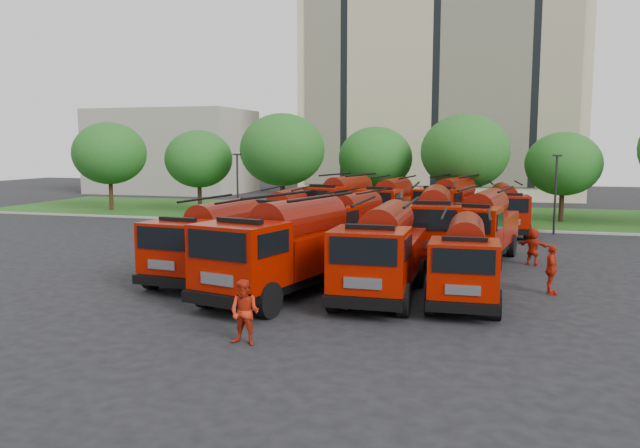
# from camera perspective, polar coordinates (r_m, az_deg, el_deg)

# --- Properties ---
(ground) EXTENTS (140.00, 140.00, 0.00)m
(ground) POSITION_cam_1_polar(r_m,az_deg,el_deg) (27.17, -2.38, -4.88)
(ground) COLOR black
(ground) RESTS_ON ground
(lawn) EXTENTS (70.00, 16.00, 0.12)m
(lawn) POSITION_cam_1_polar(r_m,az_deg,el_deg) (52.21, 6.53, 0.95)
(lawn) COLOR #1B4913
(lawn) RESTS_ON ground
(curb) EXTENTS (70.00, 0.30, 0.14)m
(curb) POSITION_cam_1_polar(r_m,az_deg,el_deg) (44.29, 4.84, -0.13)
(curb) COLOR gray
(curb) RESTS_ON ground
(apartment_building) EXTENTS (30.00, 14.18, 25.00)m
(apartment_building) POSITION_cam_1_polar(r_m,az_deg,el_deg) (73.77, 11.06, 12.34)
(apartment_building) COLOR beige
(apartment_building) RESTS_ON ground
(side_building) EXTENTS (18.00, 12.00, 10.00)m
(side_building) POSITION_cam_1_polar(r_m,az_deg,el_deg) (79.13, -13.26, 6.48)
(side_building) COLOR gray
(side_building) RESTS_ON ground
(tree_0) EXTENTS (6.30, 6.30, 7.70)m
(tree_0) POSITION_cam_1_polar(r_m,az_deg,el_deg) (57.23, -18.70, 6.13)
(tree_0) COLOR #382314
(tree_0) RESTS_ON ground
(tree_1) EXTENTS (5.71, 5.71, 6.98)m
(tree_1) POSITION_cam_1_polar(r_m,az_deg,el_deg) (54.03, -11.02, 5.84)
(tree_1) COLOR #382314
(tree_1) RESTS_ON ground
(tree_2) EXTENTS (6.72, 6.72, 8.22)m
(tree_2) POSITION_cam_1_polar(r_m,az_deg,el_deg) (49.50, -3.48, 6.78)
(tree_2) COLOR #382314
(tree_2) RESTS_ON ground
(tree_3) EXTENTS (5.88, 5.88, 7.19)m
(tree_3) POSITION_cam_1_polar(r_m,az_deg,el_deg) (50.12, 5.10, 6.01)
(tree_3) COLOR #382314
(tree_3) RESTS_ON ground
(tree_4) EXTENTS (6.55, 6.55, 8.01)m
(tree_4) POSITION_cam_1_polar(r_m,az_deg,el_deg) (47.80, 13.10, 6.44)
(tree_4) COLOR #382314
(tree_4) RESTS_ON ground
(tree_5) EXTENTS (5.46, 5.46, 6.68)m
(tree_5) POSITION_cam_1_polar(r_m,az_deg,el_deg) (48.99, 21.36, 5.13)
(tree_5) COLOR #382314
(tree_5) RESTS_ON ground
(lamp_post_0) EXTENTS (0.60, 0.25, 5.11)m
(lamp_post_0) POSITION_cam_1_polar(r_m,az_deg,el_deg) (46.30, -7.55, 3.67)
(lamp_post_0) COLOR black
(lamp_post_0) RESTS_ON ground
(lamp_post_1) EXTENTS (0.60, 0.25, 5.11)m
(lamp_post_1) POSITION_cam_1_polar(r_m,az_deg,el_deg) (42.69, 20.74, 2.98)
(lamp_post_1) COLOR black
(lamp_post_1) RESTS_ON ground
(fire_truck_0) EXTENTS (3.26, 7.41, 3.27)m
(fire_truck_0) POSITION_cam_1_polar(r_m,az_deg,el_deg) (26.96, -9.90, -1.52)
(fire_truck_0) COLOR black
(fire_truck_0) RESTS_ON ground
(fire_truck_1) EXTENTS (4.59, 8.40, 3.64)m
(fire_truck_1) POSITION_cam_1_polar(r_m,az_deg,el_deg) (23.56, -3.39, -2.21)
(fire_truck_1) COLOR black
(fire_truck_1) RESTS_ON ground
(fire_truck_2) EXTENTS (2.83, 7.53, 3.41)m
(fire_truck_2) POSITION_cam_1_polar(r_m,az_deg,el_deg) (23.58, 5.70, -2.50)
(fire_truck_2) COLOR black
(fire_truck_2) RESTS_ON ground
(fire_truck_3) EXTENTS (2.61, 6.71, 3.02)m
(fire_truck_3) POSITION_cam_1_polar(r_m,az_deg,el_deg) (23.41, 13.11, -3.22)
(fire_truck_3) COLOR black
(fire_truck_3) RESTS_ON ground
(fire_truck_4) EXTENTS (2.80, 6.99, 3.13)m
(fire_truck_4) POSITION_cam_1_polar(r_m,az_deg,el_deg) (35.70, -3.47, 0.57)
(fire_truck_4) COLOR black
(fire_truck_4) RESTS_ON ground
(fire_truck_5) EXTENTS (3.59, 7.14, 3.11)m
(fire_truck_5) POSITION_cam_1_polar(r_m,az_deg,el_deg) (33.74, 2.72, 0.17)
(fire_truck_5) COLOR black
(fire_truck_5) RESTS_ON ground
(fire_truck_6) EXTENTS (3.22, 7.98, 3.57)m
(fire_truck_6) POSITION_cam_1_polar(r_m,az_deg,el_deg) (31.64, 10.33, 0.02)
(fire_truck_6) COLOR black
(fire_truck_6) RESTS_ON ground
(fire_truck_7) EXTENTS (3.79, 7.85, 3.43)m
(fire_truck_7) POSITION_cam_1_polar(r_m,az_deg,el_deg) (31.66, 14.52, -0.21)
(fire_truck_7) COLOR black
(fire_truck_7) RESTS_ON ground
(fire_truck_8) EXTENTS (4.35, 8.30, 3.60)m
(fire_truck_8) POSITION_cam_1_polar(r_m,az_deg,el_deg) (42.44, 1.88, 1.94)
(fire_truck_8) COLOR black
(fire_truck_8) RESTS_ON ground
(fire_truck_9) EXTENTS (3.40, 7.78, 3.43)m
(fire_truck_9) POSITION_cam_1_polar(r_m,az_deg,el_deg) (42.70, 6.38, 1.82)
(fire_truck_9) COLOR black
(fire_truck_9) RESTS_ON ground
(fire_truck_10) EXTENTS (4.38, 8.18, 3.54)m
(fire_truck_10) POSITION_cam_1_polar(r_m,az_deg,el_deg) (42.46, 11.75, 1.76)
(fire_truck_10) COLOR black
(fire_truck_10) RESTS_ON ground
(fire_truck_11) EXTENTS (2.98, 7.14, 3.17)m
(fire_truck_11) POSITION_cam_1_polar(r_m,az_deg,el_deg) (41.97, 16.56, 1.30)
(fire_truck_11) COLOR black
(fire_truck_11) RESTS_ON ground
(firefighter_0) EXTENTS (0.87, 0.78, 1.94)m
(firefighter_0) POSITION_cam_1_polar(r_m,az_deg,el_deg) (21.96, 2.88, -7.79)
(firefighter_0) COLOR #AE210D
(firefighter_0) RESTS_ON ground
(firefighter_1) EXTENTS (0.97, 0.60, 1.89)m
(firefighter_1) POSITION_cam_1_polar(r_m,az_deg,el_deg) (18.33, -6.86, -10.87)
(firefighter_1) COLOR #AE210D
(firefighter_1) RESTS_ON ground
(firefighter_2) EXTENTS (0.65, 1.13, 1.92)m
(firefighter_2) POSITION_cam_1_polar(r_m,az_deg,el_deg) (25.66, 20.31, -6.04)
(firefighter_2) COLOR #AE210D
(firefighter_2) RESTS_ON ground
(firefighter_3) EXTENTS (1.17, 1.00, 1.62)m
(firefighter_3) POSITION_cam_1_polar(r_m,az_deg,el_deg) (25.71, 13.52, -5.76)
(firefighter_3) COLOR #AE210D
(firefighter_3) RESTS_ON ground
(firefighter_4) EXTENTS (0.78, 0.86, 1.47)m
(firefighter_4) POSITION_cam_1_polar(r_m,az_deg,el_deg) (31.34, -5.07, -3.28)
(firefighter_4) COLOR black
(firefighter_4) RESTS_ON ground
(firefighter_5) EXTENTS (1.82, 1.43, 1.80)m
(firefighter_5) POSITION_cam_1_polar(r_m,az_deg,el_deg) (31.50, 18.85, -3.59)
(firefighter_5) COLOR #AE210D
(firefighter_5) RESTS_ON ground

